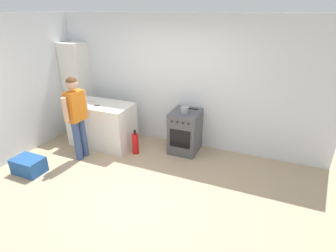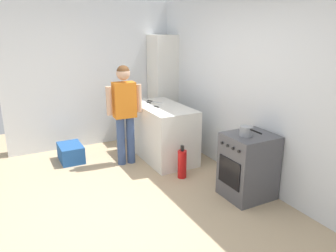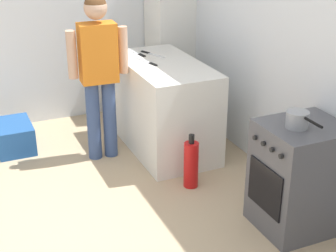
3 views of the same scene
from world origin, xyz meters
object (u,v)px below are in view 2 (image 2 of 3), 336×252
at_px(fire_extinguisher, 182,164).
at_px(recycling_crate_lower, 71,153).
at_px(oven_left, 248,166).
at_px(knife_bread, 152,106).
at_px(person, 125,107).
at_px(knife_carving, 154,102).
at_px(knife_chef, 146,102).
at_px(larder_cabinet, 163,88).
at_px(pot, 246,131).

distance_m(fire_extinguisher, recycling_crate_lower, 1.93).
relative_size(oven_left, knife_bread, 2.44).
bearing_deg(recycling_crate_lower, oven_left, 38.36).
height_order(person, fire_extinguisher, person).
bearing_deg(knife_carving, person, -66.52).
height_order(knife_chef, person, person).
xyz_separation_m(oven_left, knife_chef, (-2.11, -0.49, 0.48)).
distance_m(oven_left, knife_bread, 1.92).
relative_size(oven_left, larder_cabinet, 0.42).
height_order(knife_carving, fire_extinguisher, knife_carving).
height_order(pot, recycling_crate_lower, pot).
distance_m(knife_carving, larder_cabinet, 0.78).
bearing_deg(larder_cabinet, oven_left, -2.21).
bearing_deg(knife_chef, person, -55.57).
bearing_deg(pot, oven_left, 96.03).
bearing_deg(fire_extinguisher, larder_cabinet, 161.95).
height_order(knife_carving, larder_cabinet, larder_cabinet).
xyz_separation_m(knife_carving, knife_bread, (0.24, -0.15, -0.00)).
bearing_deg(knife_bread, oven_left, 16.13).
relative_size(knife_bread, recycling_crate_lower, 0.67).
bearing_deg(oven_left, pot, -83.97).
distance_m(oven_left, pot, 0.49).
bearing_deg(larder_cabinet, recycling_crate_lower, -78.75).
relative_size(oven_left, pot, 2.47).
distance_m(person, larder_cabinet, 1.44).
xyz_separation_m(knife_bread, fire_extinguisher, (0.92, 0.04, -0.69)).
xyz_separation_m(oven_left, person, (-1.75, -1.02, 0.52)).
bearing_deg(oven_left, knife_bread, -163.87).
xyz_separation_m(pot, recycling_crate_lower, (-2.28, -1.72, -0.77)).
height_order(oven_left, larder_cabinet, larder_cabinet).
distance_m(knife_chef, larder_cabinet, 0.81).
height_order(knife_bread, recycling_crate_lower, knife_bread).
xyz_separation_m(knife_chef, knife_carving, (0.08, 0.12, -0.00)).
bearing_deg(person, pot, 27.99).
bearing_deg(knife_carving, recycling_crate_lower, -99.57).
relative_size(pot, recycling_crate_lower, 0.66).
bearing_deg(knife_carving, larder_cabinet, 142.61).
relative_size(person, fire_extinguisher, 3.18).
bearing_deg(knife_bread, knife_carving, 148.68).
height_order(recycling_crate_lower, larder_cabinet, larder_cabinet).
relative_size(pot, knife_chef, 1.11).
xyz_separation_m(knife_bread, recycling_crate_lower, (-0.48, -1.28, -0.76)).
height_order(pot, fire_extinguisher, pot).
height_order(knife_carving, recycling_crate_lower, knife_carving).
relative_size(fire_extinguisher, larder_cabinet, 0.25).
height_order(pot, knife_bread, pot).
relative_size(knife_chef, recycling_crate_lower, 0.60).
relative_size(recycling_crate_lower, larder_cabinet, 0.26).
relative_size(knife_chef, larder_cabinet, 0.16).
xyz_separation_m(knife_bread, person, (0.04, -0.50, 0.04)).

